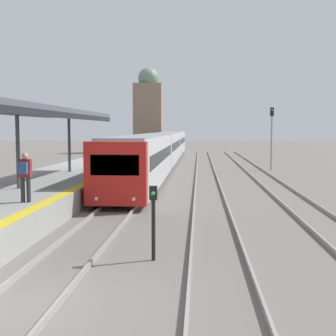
# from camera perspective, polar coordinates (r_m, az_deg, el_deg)

# --- Properties ---
(ground_plane) EXTENTS (240.00, 240.00, 0.00)m
(ground_plane) POSITION_cam_1_polar(r_m,az_deg,el_deg) (9.71, -17.63, -15.98)
(ground_plane) COLOR slate
(track_platform_line) EXTENTS (1.51, 120.00, 0.15)m
(track_platform_line) POSITION_cam_1_polar(r_m,az_deg,el_deg) (9.69, -17.64, -15.56)
(track_platform_line) COLOR gray
(track_platform_line) RESTS_ON ground_plane
(track_middle_line) EXTENTS (1.50, 120.00, 0.15)m
(track_middle_line) POSITION_cam_1_polar(r_m,az_deg,el_deg) (9.08, 7.11, -16.77)
(track_middle_line) COLOR gray
(track_middle_line) RESTS_ON ground_plane
(platform_canopy) EXTENTS (4.00, 18.99, 3.33)m
(platform_canopy) POSITION_cam_1_polar(r_m,az_deg,el_deg) (20.10, -17.83, 6.68)
(platform_canopy) COLOR #4C515B
(platform_canopy) RESTS_ON station_platform
(person_on_platform) EXTENTS (0.40, 0.40, 1.66)m
(person_on_platform) POSITION_cam_1_polar(r_m,az_deg,el_deg) (16.31, -17.05, -0.60)
(person_on_platform) COLOR #2D2D33
(person_on_platform) RESTS_ON station_platform
(train_near) EXTENTS (2.57, 50.35, 3.01)m
(train_near) POSITION_cam_1_polar(r_m,az_deg,el_deg) (43.93, -0.61, 2.56)
(train_near) COLOR red
(train_near) RESTS_ON ground_plane
(signal_post_near) EXTENTS (0.20, 0.21, 1.95)m
(signal_post_near) POSITION_cam_1_polar(r_m,az_deg,el_deg) (12.11, -1.80, -5.71)
(signal_post_near) COLOR black
(signal_post_near) RESTS_ON ground_plane
(signal_mast_far) EXTENTS (0.28, 0.29, 5.12)m
(signal_mast_far) POSITION_cam_1_polar(r_m,az_deg,el_deg) (39.09, 12.52, 4.43)
(signal_mast_far) COLOR gray
(signal_mast_far) RESTS_ON ground_plane
(distant_domed_building) EXTENTS (4.00, 4.00, 12.09)m
(distant_domed_building) POSITION_cam_1_polar(r_m,az_deg,el_deg) (67.77, -2.40, 6.77)
(distant_domed_building) COLOR #89705B
(distant_domed_building) RESTS_ON ground_plane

